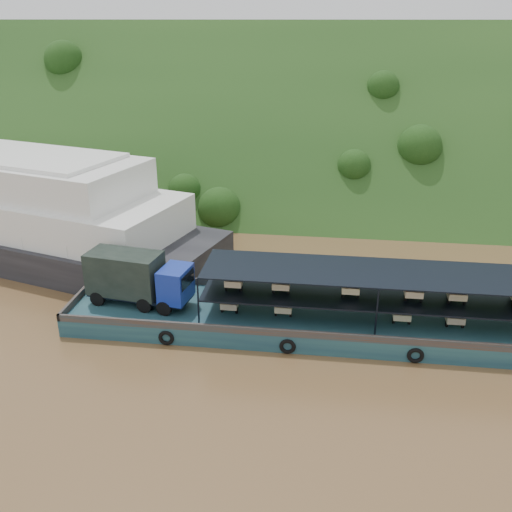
# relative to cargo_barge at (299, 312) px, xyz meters

# --- Properties ---
(ground) EXTENTS (160.00, 160.00, 0.00)m
(ground) POSITION_rel_cargo_barge_xyz_m (-1.65, 1.83, -1.23)
(ground) COLOR brown
(ground) RESTS_ON ground
(hillside) EXTENTS (140.00, 39.60, 39.60)m
(hillside) POSITION_rel_cargo_barge_xyz_m (-1.65, 37.83, -1.23)
(hillside) COLOR #1A3A15
(hillside) RESTS_ON ground
(cargo_barge) EXTENTS (35.00, 7.18, 4.93)m
(cargo_barge) POSITION_rel_cargo_barge_xyz_m (0.00, 0.00, 0.00)
(cargo_barge) COLOR #132E43
(cargo_barge) RESTS_ON ground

